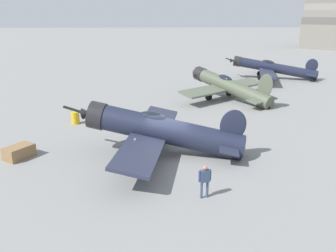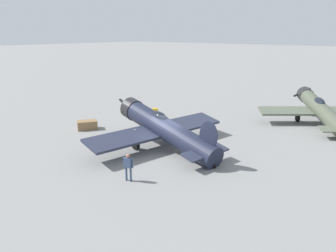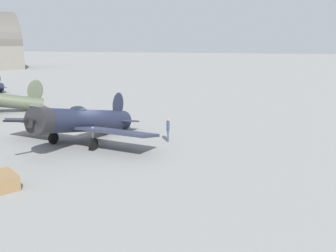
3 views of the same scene
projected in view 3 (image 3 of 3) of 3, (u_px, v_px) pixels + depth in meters
name	position (u px, v px, depth m)	size (l,w,h in m)	color
ground_plane	(89.00, 141.00, 25.90)	(400.00, 400.00, 0.00)	gray
airplane_foreground	(83.00, 121.00, 25.11)	(11.48, 11.12, 3.29)	#1E2338
ground_crew_mechanic	(168.00, 128.00, 25.60)	(0.33, 0.61, 1.62)	#384766
equipment_crate	(3.00, 181.00, 17.50)	(1.95, 1.76, 0.75)	olive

